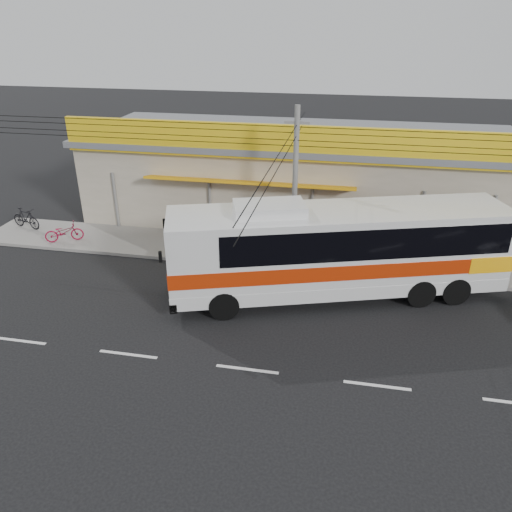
{
  "coord_description": "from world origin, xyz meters",
  "views": [
    {
      "loc": [
        2.7,
        -14.8,
        10.03
      ],
      "look_at": [
        -0.6,
        2.0,
        1.79
      ],
      "focal_mm": 35.0,
      "sensor_mm": 36.0,
      "label": 1
    }
  ],
  "objects_px": {
    "coach_bus": "(343,246)",
    "utility_pole": "(297,136)",
    "motorbike_dark": "(26,218)",
    "motorbike_red": "(64,232)"
  },
  "relations": [
    {
      "from": "motorbike_red",
      "to": "coach_bus",
      "type": "bearing_deg",
      "value": -127.05
    },
    {
      "from": "motorbike_red",
      "to": "utility_pole",
      "type": "bearing_deg",
      "value": -115.94
    },
    {
      "from": "coach_bus",
      "to": "utility_pole",
      "type": "relative_size",
      "value": 0.38
    },
    {
      "from": "coach_bus",
      "to": "motorbike_dark",
      "type": "xyz_separation_m",
      "value": [
        -16.14,
        3.53,
        -1.43
      ]
    },
    {
      "from": "coach_bus",
      "to": "utility_pole",
      "type": "distance_m",
      "value": 4.93
    },
    {
      "from": "motorbike_dark",
      "to": "motorbike_red",
      "type": "bearing_deg",
      "value": -97.19
    },
    {
      "from": "coach_bus",
      "to": "motorbike_dark",
      "type": "relative_size",
      "value": 7.28
    },
    {
      "from": "motorbike_dark",
      "to": "utility_pole",
      "type": "bearing_deg",
      "value": -78.96
    },
    {
      "from": "motorbike_dark",
      "to": "coach_bus",
      "type": "bearing_deg",
      "value": -87.37
    },
    {
      "from": "coach_bus",
      "to": "motorbike_red",
      "type": "height_order",
      "value": "coach_bus"
    }
  ]
}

